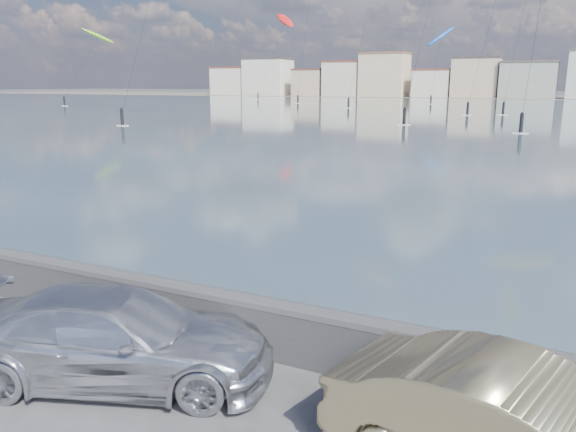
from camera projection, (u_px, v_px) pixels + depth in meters
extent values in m
plane|color=#333335|center=(101.00, 418.00, 7.94)|extent=(700.00, 700.00, 0.00)
cube|color=#334851|center=(527.00, 113.00, 87.89)|extent=(500.00, 177.00, 0.00)
cube|color=#4C473D|center=(549.00, 97.00, 182.69)|extent=(500.00, 60.00, 0.00)
cube|color=#28282B|center=(207.00, 319.00, 10.20)|extent=(400.00, 0.35, 0.90)
cylinder|color=#28282B|center=(206.00, 295.00, 10.09)|extent=(400.00, 0.36, 0.36)
cube|color=silver|center=(233.00, 82.00, 217.22)|extent=(14.00, 11.00, 10.00)
cube|color=brown|center=(232.00, 68.00, 215.99)|extent=(14.28, 11.22, 0.60)
cube|color=silver|center=(268.00, 78.00, 210.24)|extent=(16.00, 12.00, 13.00)
cube|color=#383330|center=(268.00, 59.00, 208.67)|extent=(16.32, 12.24, 0.60)
cube|color=#CCB293|center=(311.00, 83.00, 203.22)|extent=(11.00, 10.00, 9.00)
cube|color=#562D23|center=(311.00, 70.00, 202.11)|extent=(11.22, 10.20, 0.60)
cube|color=beige|center=(344.00, 80.00, 197.37)|extent=(13.00, 11.00, 11.50)
cube|color=brown|center=(345.00, 62.00, 195.97)|extent=(13.26, 11.22, 0.60)
cube|color=beige|center=(384.00, 76.00, 190.88)|extent=(15.00, 12.00, 14.00)
cube|color=brown|center=(385.00, 53.00, 189.19)|extent=(15.30, 12.24, 0.60)
cube|color=silver|center=(433.00, 84.00, 184.45)|extent=(12.00, 10.00, 8.50)
cube|color=brown|center=(434.00, 70.00, 183.40)|extent=(12.24, 10.20, 0.60)
cube|color=#CCB293|center=(476.00, 78.00, 178.27)|extent=(14.00, 11.00, 12.00)
cube|color=#383330|center=(477.00, 58.00, 176.82)|extent=(14.28, 11.22, 0.60)
cube|color=gray|center=(528.00, 81.00, 171.82)|extent=(16.00, 13.00, 10.50)
cube|color=#4C423D|center=(530.00, 62.00, 170.53)|extent=(16.32, 13.26, 0.60)
imported|color=silver|center=(117.00, 337.00, 8.85)|extent=(5.36, 3.64, 1.44)
ellipsoid|color=blue|center=(441.00, 36.00, 131.86)|extent=(7.04, 7.72, 5.96)
cube|color=white|center=(431.00, 104.00, 123.94)|extent=(1.40, 0.42, 0.08)
cylinder|color=black|center=(431.00, 100.00, 123.73)|extent=(0.36, 0.36, 1.70)
sphere|color=black|center=(431.00, 96.00, 123.52)|extent=(0.28, 0.28, 0.28)
cylinder|color=black|center=(436.00, 66.00, 127.75)|extent=(1.22, 12.53, 13.96)
ellipsoid|color=#8CD826|center=(98.00, 36.00, 117.35)|extent=(4.08, 8.12, 3.87)
cube|color=white|center=(65.00, 106.00, 114.12)|extent=(1.40, 0.42, 0.08)
cylinder|color=black|center=(64.00, 101.00, 113.91)|extent=(0.36, 0.36, 1.70)
sphere|color=black|center=(64.00, 97.00, 113.70)|extent=(0.28, 0.28, 0.28)
cylinder|color=black|center=(81.00, 67.00, 115.59)|extent=(2.23, 8.54, 12.88)
cube|color=white|center=(467.00, 115.00, 81.62)|extent=(1.40, 0.42, 0.08)
cylinder|color=black|center=(468.00, 109.00, 81.41)|extent=(0.36, 0.36, 1.70)
sphere|color=black|center=(468.00, 103.00, 81.20)|extent=(0.28, 0.28, 0.28)
cylinder|color=black|center=(488.00, 29.00, 82.35)|extent=(2.80, 9.56, 22.06)
cube|color=white|center=(348.00, 108.00, 105.12)|extent=(1.40, 0.42, 0.08)
cylinder|color=black|center=(348.00, 103.00, 104.91)|extent=(0.36, 0.36, 1.70)
sphere|color=black|center=(349.00, 98.00, 104.71)|extent=(0.28, 0.28, 0.28)
cylinder|color=black|center=(369.00, 5.00, 105.93)|extent=(2.64, 13.19, 35.42)
cube|color=white|center=(404.00, 125.00, 62.99)|extent=(1.40, 0.42, 0.08)
cylinder|color=black|center=(404.00, 117.00, 62.78)|extent=(0.36, 0.36, 1.70)
sphere|color=black|center=(405.00, 108.00, 62.57)|extent=(0.28, 0.28, 0.28)
cube|color=white|center=(503.00, 115.00, 82.28)|extent=(1.40, 0.42, 0.08)
cylinder|color=black|center=(503.00, 109.00, 82.07)|extent=(0.36, 0.36, 1.70)
sphere|color=black|center=(504.00, 102.00, 81.86)|extent=(0.28, 0.28, 0.28)
cube|color=white|center=(298.00, 103.00, 129.01)|extent=(1.40, 0.42, 0.08)
cylinder|color=black|center=(298.00, 99.00, 128.80)|extent=(0.36, 0.36, 1.70)
sphere|color=black|center=(298.00, 95.00, 128.59)|extent=(0.28, 0.28, 0.28)
cylinder|color=black|center=(307.00, 22.00, 130.31)|extent=(1.24, 12.13, 34.17)
cube|color=white|center=(520.00, 133.00, 52.54)|extent=(1.40, 0.42, 0.08)
cylinder|color=black|center=(521.00, 123.00, 52.33)|extent=(0.36, 0.36, 1.70)
sphere|color=black|center=(522.00, 114.00, 52.12)|extent=(0.28, 0.28, 0.28)
cylinder|color=black|center=(534.00, 47.00, 53.98)|extent=(0.41, 7.73, 13.47)
cube|color=white|center=(123.00, 125.00, 61.88)|extent=(1.40, 0.42, 0.08)
cylinder|color=black|center=(122.00, 117.00, 61.67)|extent=(0.36, 0.36, 1.70)
sphere|color=black|center=(121.00, 109.00, 61.46)|extent=(0.28, 0.28, 0.28)
cylinder|color=black|center=(149.00, 5.00, 66.27)|extent=(3.66, 15.48, 24.64)
ellipsoid|color=red|center=(285.00, 20.00, 159.54)|extent=(9.06, 7.67, 5.90)
cube|color=white|center=(258.00, 100.00, 156.70)|extent=(1.40, 0.42, 0.08)
cylinder|color=black|center=(258.00, 96.00, 156.49)|extent=(0.36, 0.36, 1.70)
sphere|color=black|center=(258.00, 93.00, 156.29)|extent=(0.28, 0.28, 0.28)
cylinder|color=black|center=(272.00, 57.00, 157.98)|extent=(3.26, 10.67, 20.70)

